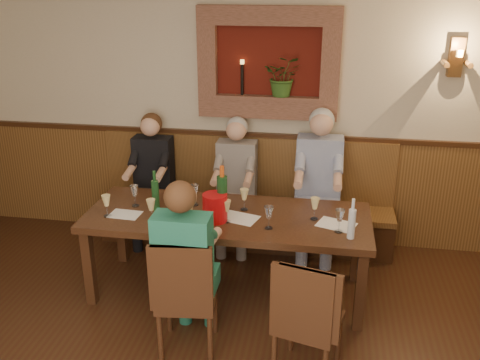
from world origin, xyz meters
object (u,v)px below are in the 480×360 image
Objects in this scene: person_bench_left at (153,191)px; wine_bottle_green_b at (155,194)px; chair_near_left at (188,317)px; dining_table at (227,222)px; spittoon_bucket at (215,208)px; bench at (244,213)px; chair_near_right at (307,342)px; person_bench_right at (317,197)px; water_bottle at (352,223)px; wine_bottle_green_a at (222,196)px; person_chair_front at (187,280)px; person_bench_mid at (236,196)px.

person_bench_left reaches higher than wine_bottle_green_b.
wine_bottle_green_b is (-0.48, 0.82, 0.61)m from chair_near_left.
dining_table is 0.24m from spittoon_bucket.
bench is 3.18× the size of chair_near_right.
person_bench_right is 4.49× the size of water_bottle.
wine_bottle_green_a is at bearing -6.92° from wine_bottle_green_b.
chair_near_right is 2.48m from person_bench_left.
chair_near_left is at bearing -154.82° from water_bottle.
wine_bottle_green_b reaches higher than water_bottle.
spittoon_bucket reaches higher than dining_table.
wine_bottle_green_b is (-0.63, 0.01, 0.22)m from dining_table.
person_bench_right is 6.37× the size of spittoon_bucket.
dining_table is at bearing 66.63° from wine_bottle_green_a.
bench is 2.04m from chair_near_right.
person_chair_front is 0.72m from spittoon_bucket.
person_bench_left is (-1.68, 1.80, 0.28)m from chair_near_right.
chair_near_right is 1.78m from wine_bottle_green_b.
wine_bottle_green_b is (-0.55, 0.14, 0.03)m from spittoon_bucket.
chair_near_right is at bearing -90.11° from person_bench_right.
wine_bottle_green_a is 0.60m from wine_bottle_green_b.
person_bench_mid is (-0.08, -0.10, 0.23)m from bench.
person_bench_right is (0.00, 1.79, 0.34)m from chair_near_right.
wine_bottle_green_b is at bearing -123.76° from bench.
person_bench_mid is at bearing 179.73° from person_bench_right.
person_bench_mid is 5.86× the size of spittoon_bucket.
dining_table is 5.25× the size of wine_bottle_green_a.
dining_table is 0.85m from person_bench_mid.
chair_near_right is 0.64× the size of person_bench_right.
bench is 1.18m from wine_bottle_green_a.
wine_bottle_green_a is (-0.03, -0.07, 0.27)m from dining_table.
bench reaches higher than chair_near_left.
person_bench_mid reaches higher than chair_near_right.
person_chair_front reaches higher than wine_bottle_green_a.
chair_near_right is 2.87× the size of water_bottle.
dining_table is at bearing -0.47° from wine_bottle_green_b.
spittoon_bucket is (0.07, 0.65, 0.30)m from person_chair_front.
bench is at bearing 85.85° from spittoon_bucket.
person_bench_right reaches higher than wine_bottle_green_b.
wine_bottle_green_a is at bearing 74.48° from chair_near_left.
water_bottle is at bearing -29.45° from person_bench_left.
chair_near_left is 0.70× the size of person_bench_mid.
person_bench_mid reaches higher than bench.
person_bench_right reaches higher than chair_near_left.
bench is 1.75m from person_chair_front.
wine_bottle_green_b reaches higher than spittoon_bucket.
person_bench_right is at bearing 104.62° from chair_near_right.
wine_bottle_green_b is 1.67m from water_bottle.
spittoon_bucket is (-0.82, -0.97, 0.25)m from person_bench_right.
bench is 8.51× the size of wine_bottle_green_b.
dining_table is at bearing -84.83° from person_bench_mid.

